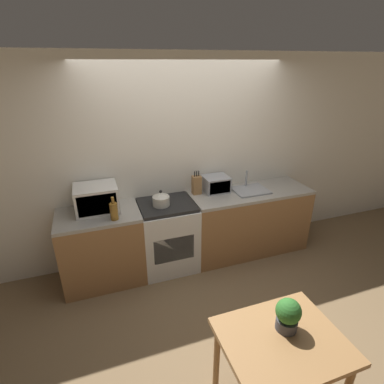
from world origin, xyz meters
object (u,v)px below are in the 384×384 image
(microwave, at_px, (96,198))
(dining_table, at_px, (281,349))
(kettle, at_px, (161,199))
(stove_range, at_px, (168,235))
(bottle, at_px, (114,211))
(toaster_oven, at_px, (216,184))

(microwave, distance_m, dining_table, 2.39)
(kettle, height_order, dining_table, kettle)
(stove_range, distance_m, microwave, 1.00)
(bottle, height_order, toaster_oven, bottle)
(bottle, bearing_deg, kettle, 16.60)
(kettle, distance_m, bottle, 0.59)
(kettle, bearing_deg, stove_range, 20.90)
(stove_range, xyz_separation_m, toaster_oven, (0.72, 0.15, 0.56))
(toaster_oven, bearing_deg, dining_table, -101.03)
(stove_range, height_order, kettle, kettle)
(kettle, distance_m, dining_table, 2.03)
(stove_range, relative_size, toaster_oven, 2.77)
(stove_range, distance_m, kettle, 0.54)
(microwave, bearing_deg, bottle, -60.93)
(kettle, bearing_deg, microwave, 170.58)
(bottle, bearing_deg, toaster_oven, 14.28)
(kettle, height_order, toaster_oven, toaster_oven)
(stove_range, bearing_deg, microwave, 173.28)
(stove_range, height_order, toaster_oven, toaster_oven)
(microwave, relative_size, dining_table, 0.56)
(bottle, relative_size, toaster_oven, 0.81)
(kettle, xyz_separation_m, bottle, (-0.56, -0.17, 0.02))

